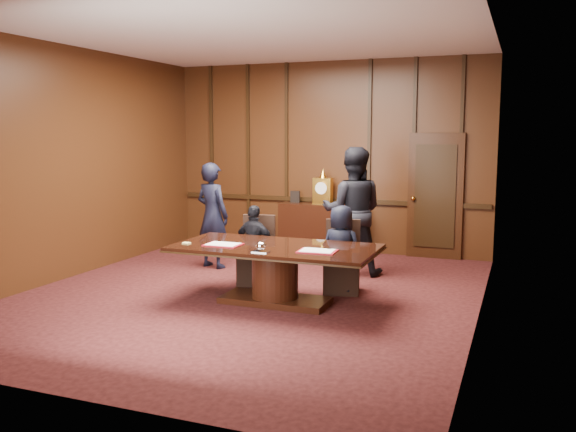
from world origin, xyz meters
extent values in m
plane|color=black|center=(0.00, 0.00, 0.00)|extent=(7.00, 7.00, 0.00)
plane|color=silver|center=(0.00, 0.00, 3.50)|extent=(7.00, 7.00, 0.00)
cube|color=black|center=(0.00, 3.50, 1.75)|extent=(6.00, 0.04, 3.50)
cube|color=black|center=(0.00, -3.50, 1.75)|extent=(6.00, 0.04, 3.50)
cube|color=black|center=(-3.00, 0.00, 1.75)|extent=(0.04, 7.00, 3.50)
cube|color=black|center=(3.00, 0.00, 1.75)|extent=(0.04, 7.00, 3.50)
cube|color=black|center=(0.00, 3.47, 0.95)|extent=(5.90, 0.05, 0.08)
cube|color=black|center=(2.00, 3.46, 1.10)|extent=(0.95, 0.06, 2.20)
sphere|color=gold|center=(1.63, 3.39, 1.05)|extent=(0.08, 0.08, 0.08)
cube|color=black|center=(0.00, 3.26, 0.45)|extent=(1.60, 0.45, 0.90)
cube|color=black|center=(-0.70, 3.26, 0.03)|extent=(0.12, 0.40, 0.06)
cube|color=black|center=(0.70, 3.26, 0.03)|extent=(0.12, 0.40, 0.06)
cube|color=gold|center=(0.00, 3.26, 1.14)|extent=(0.34, 0.18, 0.48)
cylinder|color=white|center=(0.00, 3.16, 1.20)|extent=(0.22, 0.03, 0.22)
cone|color=gold|center=(0.00, 3.26, 1.46)|extent=(0.14, 0.14, 0.16)
cube|color=black|center=(-0.55, 3.28, 1.01)|extent=(0.18, 0.04, 0.22)
cube|color=#E6521B|center=(0.50, 3.28, 0.96)|extent=(0.22, 0.12, 0.12)
cube|color=black|center=(0.49, -0.23, 0.04)|extent=(1.40, 0.60, 0.08)
cylinder|color=black|center=(0.49, -0.23, 0.39)|extent=(0.60, 0.60, 0.62)
cube|color=black|center=(0.49, -0.23, 0.71)|extent=(2.62, 1.32, 0.02)
cube|color=black|center=(0.49, -0.23, 0.73)|extent=(2.60, 1.30, 0.06)
cube|color=maroon|center=(-0.15, -0.43, 0.77)|extent=(0.46, 0.34, 0.01)
cube|color=white|center=(-0.15, -0.43, 0.78)|extent=(0.40, 0.29, 0.01)
cube|color=maroon|center=(1.12, -0.41, 0.77)|extent=(0.48, 0.36, 0.01)
cube|color=white|center=(1.12, -0.41, 0.78)|extent=(0.42, 0.30, 0.01)
cube|color=white|center=(0.49, -0.68, 0.77)|extent=(0.20, 0.14, 0.01)
ellipsoid|color=white|center=(0.49, -0.68, 0.82)|extent=(0.13, 0.13, 0.10)
cube|color=#F2DD76|center=(-0.65, -0.51, 0.77)|extent=(0.11, 0.08, 0.01)
cube|color=black|center=(-0.16, 0.62, 0.23)|extent=(0.56, 0.56, 0.46)
cube|color=black|center=(-0.20, 0.83, 0.72)|extent=(0.48, 0.15, 0.55)
cylinder|color=black|center=(-0.36, 0.42, 0.12)|extent=(0.04, 0.04, 0.23)
cylinder|color=black|center=(0.04, 0.82, 0.12)|extent=(0.04, 0.04, 0.23)
cube|color=black|center=(1.14, 0.62, 0.23)|extent=(0.57, 0.57, 0.46)
cube|color=black|center=(1.09, 0.82, 0.72)|extent=(0.48, 0.16, 0.55)
cylinder|color=black|center=(0.94, 0.42, 0.12)|extent=(0.04, 0.04, 0.23)
cylinder|color=black|center=(1.34, 0.82, 0.12)|extent=(0.04, 0.04, 0.23)
imported|color=black|center=(-0.16, 0.57, 0.58)|extent=(0.71, 0.36, 1.17)
imported|color=black|center=(1.14, 0.57, 0.61)|extent=(0.65, 0.48, 1.22)
imported|color=black|center=(-1.29, 1.39, 0.86)|extent=(0.72, 0.57, 1.72)
imported|color=black|center=(0.98, 1.75, 0.99)|extent=(1.10, 0.94, 1.99)
camera|label=1|loc=(3.43, -7.35, 2.20)|focal=38.00mm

